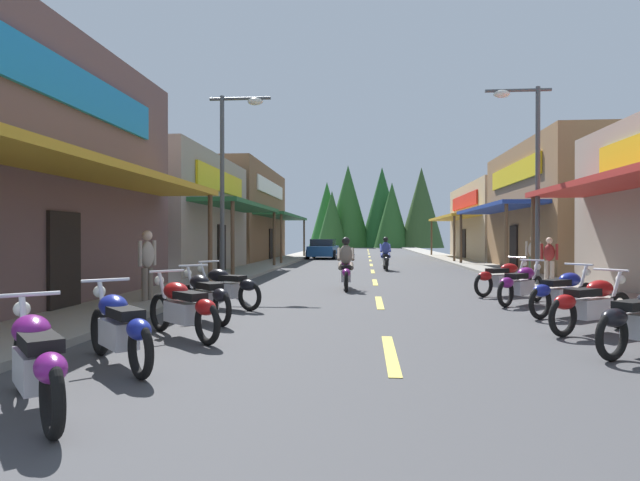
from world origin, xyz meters
TOP-DOWN VIEW (x-y plane):
  - ground at (0.00, 30.96)m, footprint 9.08×91.92m
  - sidewalk_left at (-5.55, 30.96)m, footprint 2.03×91.92m
  - sidewalk_right at (5.55, 30.96)m, footprint 2.03×91.92m
  - centerline_dashes at (0.00, 33.32)m, footprint 0.16×65.72m
  - storefront_left_middle at (-10.49, 22.86)m, footprint 9.73×9.68m
  - storefront_left_far at (-9.77, 34.67)m, footprint 8.27×12.45m
  - storefront_right_middle at (10.17, 25.61)m, footprint 9.09×10.77m
  - storefront_right_far at (10.89, 37.75)m, footprint 10.51×12.31m
  - streetlamp_left at (-4.65, 17.30)m, footprint 1.99×0.30m
  - streetlamp_right at (4.65, 17.34)m, footprint 1.99×0.30m
  - motorcycle_parked_right_2 at (3.36, 9.74)m, footprint 1.83×1.28m
  - motorcycle_parked_right_3 at (3.57, 11.53)m, footprint 1.77×1.37m
  - motorcycle_parked_right_4 at (3.28, 13.30)m, footprint 1.54×1.63m
  - motorcycle_parked_right_5 at (3.34, 15.13)m, footprint 1.84×1.26m
  - motorcycle_parked_left_0 at (-3.26, 5.26)m, footprint 1.52×1.65m
  - motorcycle_parked_left_1 at (-3.32, 6.94)m, footprint 1.55×1.61m
  - motorcycle_parked_left_2 at (-3.17, 8.74)m, footprint 1.66×1.50m
  - motorcycle_parked_left_3 at (-3.33, 10.35)m, footprint 1.50×1.67m
  - motorcycle_parked_left_4 at (-3.41, 12.08)m, footprint 1.90×1.16m
  - rider_cruising_lead at (-0.91, 16.38)m, footprint 0.60×2.14m
  - rider_cruising_trailing at (0.61, 25.30)m, footprint 0.60×2.14m
  - pedestrian_by_shop at (5.70, 18.54)m, footprint 0.47×0.43m
  - pedestrian_browsing at (5.97, 21.03)m, footprint 0.50×0.41m
  - pedestrian_waiting at (-5.33, 12.40)m, footprint 0.35×0.55m
  - parked_car_curbside at (-3.34, 38.14)m, footprint 2.22×4.38m
  - treeline_backdrop at (0.44, 77.51)m, footprint 19.88×12.18m

SIDE VIEW (x-z plane):
  - ground at x=0.00m, z-range -0.10..0.00m
  - centerline_dashes at x=0.00m, z-range 0.00..0.01m
  - sidewalk_left at x=-5.55m, z-range 0.00..0.12m
  - sidewalk_right at x=5.55m, z-range 0.00..0.12m
  - motorcycle_parked_right_2 at x=3.36m, z-range -0.03..1.01m
  - motorcycle_parked_right_3 at x=3.57m, z-range -0.03..1.01m
  - motorcycle_parked_right_4 at x=3.28m, z-range -0.03..1.01m
  - motorcycle_parked_right_5 at x=3.34m, z-range -0.03..1.01m
  - motorcycle_parked_left_0 at x=-3.26m, z-range -0.03..1.01m
  - motorcycle_parked_left_1 at x=-3.32m, z-range -0.03..1.01m
  - motorcycle_parked_left_2 at x=-3.17m, z-range -0.03..1.01m
  - motorcycle_parked_left_3 at x=-3.33m, z-range -0.03..1.01m
  - motorcycle_parked_left_4 at x=-3.41m, z-range -0.03..1.01m
  - rider_cruising_lead at x=-0.91m, z-range -0.13..1.44m
  - rider_cruising_trailing at x=0.61m, z-range -0.13..1.44m
  - parked_car_curbside at x=-3.34m, z-range -0.01..1.39m
  - pedestrian_by_shop at x=5.70m, z-range 0.12..1.67m
  - pedestrian_browsing at x=5.97m, z-range 0.13..1.75m
  - pedestrian_waiting at x=-5.33m, z-range 0.14..1.87m
  - storefront_left_middle at x=-10.49m, z-range 0.00..5.09m
  - storefront_right_far at x=10.89m, z-range 0.00..5.17m
  - storefront_right_middle at x=10.17m, z-range 0.00..5.77m
  - storefront_left_far at x=-9.77m, z-range 0.00..6.09m
  - streetlamp_left at x=-4.65m, z-range 0.92..7.04m
  - streetlamp_right at x=4.65m, z-range 0.92..7.11m
  - treeline_backdrop at x=0.44m, z-range -0.57..11.62m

